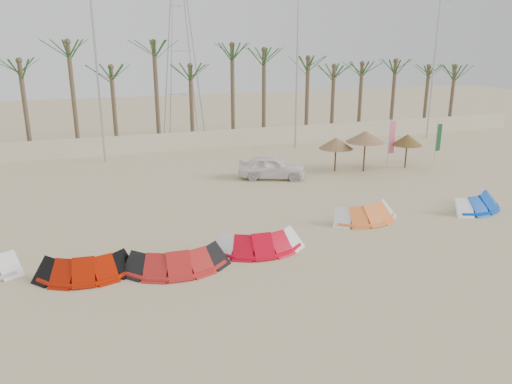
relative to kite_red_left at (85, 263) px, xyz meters
name	(u,v)px	position (x,y,z in m)	size (l,w,h in m)	color
ground	(311,274)	(7.54, -2.63, -0.42)	(120.00, 120.00, 0.00)	tan
boundary_wall	(186,141)	(7.54, 19.37, 0.23)	(60.00, 0.30, 1.30)	beige
palm_line	(188,60)	(8.20, 20.87, 6.03)	(52.00, 4.00, 7.70)	brown
lamp_b	(98,74)	(1.57, 17.37, 5.35)	(1.25, 0.14, 11.00)	#A5A8AD
lamp_c	(297,70)	(15.57, 17.37, 5.35)	(1.25, 0.14, 11.00)	#A5A8AD
lamp_d	(434,67)	(27.57, 17.37, 5.35)	(1.25, 0.14, 11.00)	#A5A8AD
pylon	(184,135)	(8.54, 25.37, -0.42)	(3.00, 3.00, 14.00)	#A5A8AD
kite_red_left	(85,263)	(0.00, 0.00, 0.00)	(3.42, 1.79, 0.90)	#A01200
kite_red_mid	(175,256)	(3.11, -0.45, 0.00)	(3.69, 1.63, 0.90)	#AE1C19
kite_red_right	(257,239)	(6.45, 0.14, 0.00)	(3.55, 1.70, 0.90)	red
kite_orange	(363,210)	(12.17, 1.76, 0.00)	(3.50, 1.93, 0.90)	orange
kite_blue	(473,199)	(18.15, 1.42, 0.00)	(3.72, 2.57, 0.90)	#023EB9
parasol_left	(336,143)	(15.07, 10.02, 1.37)	(2.15, 2.15, 2.14)	#4C331E
parasol_mid	(366,137)	(16.74, 9.36, 1.78)	(2.43, 2.43, 2.56)	#4C331E
parasol_right	(407,140)	(19.77, 9.31, 1.40)	(1.92, 1.92, 2.18)	#4C331E
flag_pink	(391,139)	(18.82, 9.67, 1.47)	(0.45, 0.04, 3.18)	#A5A8AD
flag_green	(438,139)	(22.50, 9.72, 1.22)	(0.45, 0.08, 2.77)	#A5A8AD
car	(272,167)	(10.72, 9.73, 0.26)	(1.60, 3.96, 1.35)	white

